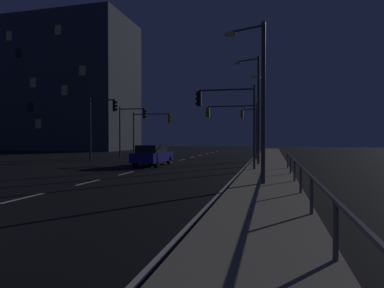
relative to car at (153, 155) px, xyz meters
The scene contains 16 objects.
ground_plane 1.19m from the car, 64.57° to the right, with size 112.00×112.00×0.00m, color black.
sidewalk_right 8.55m from the car, ahead, with size 2.79×77.00×0.14m, color gray.
lane_markings_center 2.87m from the car, 82.26° to the left, with size 0.14×50.00×0.01m.
lane_edge_line 8.08m from the car, 31.70° to the left, with size 0.14×53.00×0.01m.
car is the anchor object (origin of this frame).
traffic_light_far_right 18.17m from the car, 68.43° to the left, with size 2.89×0.65×5.66m.
traffic_light_near_right 10.61m from the car, 123.88° to the left, with size 3.19×0.35×5.40m.
traffic_light_mid_left 7.12m from the car, 21.04° to the right, with size 3.84×0.38×5.27m.
traffic_light_mid_right 12.81m from the car, 112.28° to the left, with size 4.56×0.59×5.06m.
traffic_light_far_left 9.48m from the car, 54.78° to the left, with size 4.85×0.34×5.18m.
traffic_light_near_left 6.94m from the car, 156.66° to the left, with size 2.91×0.53×5.62m.
street_lamp_across_street 12.21m from the car, 46.34° to the right, with size 1.85×0.78×6.89m.
street_lamp_far_end 8.76m from the car, 15.45° to the left, with size 2.04×1.05×8.08m.
street_lamp_mid_block 10.54m from the car, 37.78° to the left, with size 1.00×2.02×7.34m.
barrier_fence 14.44m from the car, 47.65° to the right, with size 0.09×19.30×0.98m.
building_distant 39.74m from the car, 134.73° to the left, with size 23.49×12.49×22.61m.
Camera 1 is at (8.37, -4.23, 2.09)m, focal length 29.80 mm.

